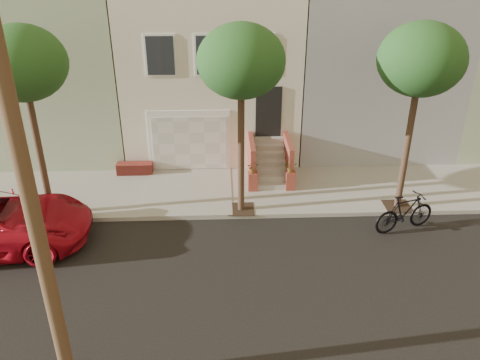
{
  "coord_description": "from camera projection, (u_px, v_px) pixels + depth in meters",
  "views": [
    {
      "loc": [
        0.38,
        -10.83,
        8.78
      ],
      "look_at": [
        0.93,
        3.0,
        1.75
      ],
      "focal_mm": 36.73,
      "sensor_mm": 36.0,
      "label": 1
    }
  ],
  "objects": [
    {
      "name": "tree_mid",
      "position": [
        241.0,
        62.0,
        14.74
      ],
      "size": [
        2.7,
        2.57,
        6.3
      ],
      "color": "#2D2116",
      "rests_on": "sidewalk"
    },
    {
      "name": "house_row",
      "position": [
        212.0,
        60.0,
        21.93
      ],
      "size": [
        33.1,
        11.7,
        7.0
      ],
      "color": "beige",
      "rests_on": "sidewalk"
    },
    {
      "name": "ground",
      "position": [
        211.0,
        285.0,
        13.61
      ],
      "size": [
        90.0,
        90.0,
        0.0
      ],
      "primitive_type": "plane",
      "color": "black",
      "rests_on": "ground"
    },
    {
      "name": "sidewalk",
      "position": [
        213.0,
        192.0,
        18.35
      ],
      "size": [
        40.0,
        3.7,
        0.15
      ],
      "primitive_type": "cube",
      "color": "gray",
      "rests_on": "ground"
    },
    {
      "name": "tree_right",
      "position": [
        421.0,
        61.0,
        14.94
      ],
      "size": [
        2.7,
        2.57,
        6.3
      ],
      "color": "#2D2116",
      "rests_on": "sidewalk"
    },
    {
      "name": "tree_left",
      "position": [
        22.0,
        65.0,
        14.51
      ],
      "size": [
        2.7,
        2.57,
        6.3
      ],
      "color": "#2D2116",
      "rests_on": "sidewalk"
    },
    {
      "name": "motorcycle",
      "position": [
        405.0,
        212.0,
        15.87
      ],
      "size": [
        2.26,
        1.26,
        1.31
      ],
      "primitive_type": "imported",
      "rotation": [
        0.0,
        0.0,
        1.89
      ],
      "color": "black",
      "rests_on": "ground"
    }
  ]
}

